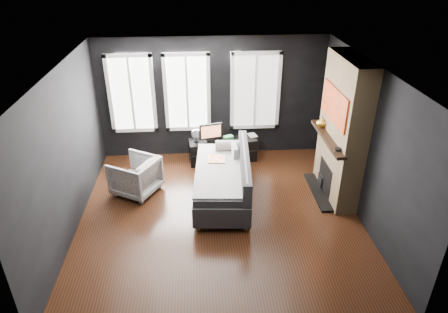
{
  "coord_description": "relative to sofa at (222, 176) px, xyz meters",
  "views": [
    {
      "loc": [
        -0.35,
        -5.9,
        4.36
      ],
      "look_at": [
        0.1,
        0.3,
        1.05
      ],
      "focal_mm": 32.0,
      "sensor_mm": 36.0,
      "label": 1
    }
  ],
  "objects": [
    {
      "name": "monitor",
      "position": [
        -0.15,
        1.49,
        0.27
      ],
      "size": [
        0.53,
        0.23,
        0.46
      ],
      "primitive_type": null,
      "rotation": [
        0.0,
        0.0,
        0.24
      ],
      "color": "black",
      "rests_on": "media_console"
    },
    {
      "name": "ceiling",
      "position": [
        -0.08,
        -0.57,
        2.22
      ],
      "size": [
        5.0,
        5.0,
        0.0
      ],
      "primitive_type": "plane",
      "color": "white",
      "rests_on": "ground"
    },
    {
      "name": "armchair",
      "position": [
        -1.68,
        0.33,
        -0.07
      ],
      "size": [
        1.03,
        1.05,
        0.81
      ],
      "primitive_type": "imported",
      "rotation": [
        0.0,
        0.0,
        -2.09
      ],
      "color": "white",
      "rests_on": "floor"
    },
    {
      "name": "wall_back",
      "position": [
        -0.08,
        1.93,
        0.87
      ],
      "size": [
        5.0,
        0.02,
        2.7
      ],
      "primitive_type": "cube",
      "color": "black",
      "rests_on": "ground"
    },
    {
      "name": "mug",
      "position": [
        0.58,
        1.56,
        0.1
      ],
      "size": [
        0.14,
        0.11,
        0.13
      ],
      "primitive_type": "imported",
      "rotation": [
        0.0,
        0.0,
        0.1
      ],
      "color": "#D63703",
      "rests_on": "media_console"
    },
    {
      "name": "media_console",
      "position": [
        0.12,
        1.53,
        -0.22
      ],
      "size": [
        1.55,
        0.65,
        0.52
      ],
      "primitive_type": null,
      "rotation": [
        0.0,
        0.0,
        0.12
      ],
      "color": "black",
      "rests_on": "floor"
    },
    {
      "name": "floor",
      "position": [
        -0.08,
        -0.57,
        -0.48
      ],
      "size": [
        5.0,
        5.0,
        0.0
      ],
      "primitive_type": "plane",
      "color": "black",
      "rests_on": "ground"
    },
    {
      "name": "wall_left",
      "position": [
        -2.58,
        -0.57,
        0.87
      ],
      "size": [
        0.02,
        5.0,
        2.7
      ],
      "primitive_type": "cube",
      "color": "black",
      "rests_on": "ground"
    },
    {
      "name": "desk_fan",
      "position": [
        -0.47,
        1.47,
        0.19
      ],
      "size": [
        0.24,
        0.24,
        0.3
      ],
      "primitive_type": null,
      "rotation": [
        0.0,
        0.0,
        0.12
      ],
      "color": "gray",
      "rests_on": "media_console"
    },
    {
      "name": "stripe_pillow",
      "position": [
        0.28,
        0.5,
        0.21
      ],
      "size": [
        0.11,
        0.39,
        0.38
      ],
      "primitive_type": "cube",
      "rotation": [
        0.0,
        0.0,
        0.06
      ],
      "color": "gray",
      "rests_on": "sofa"
    },
    {
      "name": "mantel_vase",
      "position": [
        1.97,
        0.48,
        0.86
      ],
      "size": [
        0.26,
        0.27,
        0.2
      ],
      "primitive_type": "imported",
      "rotation": [
        0.0,
        0.0,
        -0.33
      ],
      "color": "gold",
      "rests_on": "fireplace"
    },
    {
      "name": "sofa",
      "position": [
        0.0,
        0.0,
        0.0
      ],
      "size": [
        1.26,
        2.29,
        0.95
      ],
      "primitive_type": null,
      "rotation": [
        0.0,
        0.0,
        -0.07
      ],
      "color": "black",
      "rests_on": "floor"
    },
    {
      "name": "book",
      "position": [
        0.72,
        1.66,
        0.16
      ],
      "size": [
        0.18,
        0.06,
        0.25
      ],
      "primitive_type": "imported",
      "rotation": [
        0.0,
        0.0,
        0.25
      ],
      "color": "tan",
      "rests_on": "media_console"
    },
    {
      "name": "storage_box",
      "position": [
        0.24,
        1.47,
        0.1
      ],
      "size": [
        0.24,
        0.2,
        0.11
      ],
      "primitive_type": "cube",
      "rotation": [
        0.0,
        0.0,
        0.42
      ],
      "color": "#2A6E3D",
      "rests_on": "media_console"
    },
    {
      "name": "fireplace",
      "position": [
        2.22,
        0.03,
        0.87
      ],
      "size": [
        0.7,
        1.62,
        2.7
      ],
      "primitive_type": null,
      "color": "#93724C",
      "rests_on": "floor"
    },
    {
      "name": "wall_right",
      "position": [
        2.42,
        -0.57,
        0.87
      ],
      "size": [
        0.02,
        5.0,
        2.7
      ],
      "primitive_type": "cube",
      "color": "black",
      "rests_on": "ground"
    },
    {
      "name": "mantel_clock",
      "position": [
        1.97,
        -0.52,
        0.77
      ],
      "size": [
        0.13,
        0.13,
        0.04
      ],
      "primitive_type": "cylinder",
      "rotation": [
        0.0,
        0.0,
        -0.15
      ],
      "color": "black",
      "rests_on": "fireplace"
    },
    {
      "name": "windows",
      "position": [
        -0.53,
        1.89,
        1.9
      ],
      "size": [
        4.0,
        0.16,
        1.76
      ],
      "primitive_type": null,
      "color": "white",
      "rests_on": "wall_back"
    }
  ]
}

